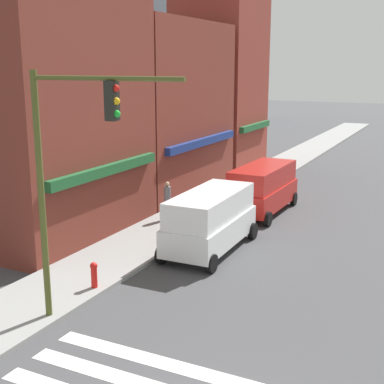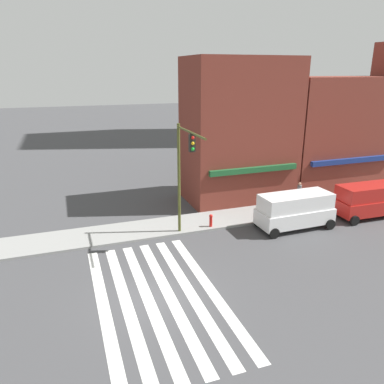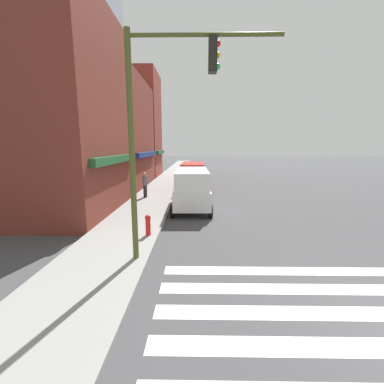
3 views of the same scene
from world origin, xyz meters
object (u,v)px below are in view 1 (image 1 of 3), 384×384
pedestrian_grey_coat (167,200)px  traffic_signal (67,160)px  van_red (263,187)px  van_white (210,219)px  fire_hydrant (94,274)px

pedestrian_grey_coat → traffic_signal: bearing=-161.8°
traffic_signal → van_red: bearing=-3.2°
van_white → traffic_signal: bearing=173.1°
pedestrian_grey_coat → van_white: bearing=-124.4°
van_white → pedestrian_grey_coat: 4.26m
van_white → pedestrian_grey_coat: size_ratio=2.84×
traffic_signal → pedestrian_grey_coat: (9.98, 2.59, -3.61)m
fire_hydrant → van_red: bearing=-8.5°
traffic_signal → fire_hydrant: size_ratio=8.27×
fire_hydrant → van_white: bearing=-18.1°
pedestrian_grey_coat → fire_hydrant: (-7.83, -1.65, -0.46)m
van_red → fire_hydrant: size_ratio=5.99×
van_white → fire_hydrant: (-5.21, 1.70, -0.67)m
traffic_signal → fire_hydrant: 4.70m
traffic_signal → pedestrian_grey_coat: bearing=14.5°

